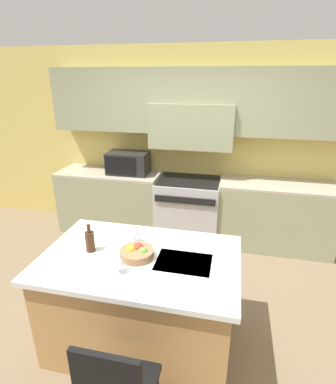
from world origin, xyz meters
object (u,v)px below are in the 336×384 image
object	(u,v)px
wine_bottle	(90,241)
wine_glass_near	(118,259)
microwave	(128,163)
fruit_bowl	(137,252)
range_stove	(188,209)
wine_glass_far	(135,230)

from	to	relation	value
wine_bottle	wine_glass_near	size ratio (longest dim) A/B	1.42
microwave	wine_glass_near	xyz separation A→B (m)	(0.72, -2.24, -0.07)
microwave	wine_bottle	xyz separation A→B (m)	(0.38, -2.01, -0.10)
fruit_bowl	microwave	bearing A→B (deg)	111.40
wine_bottle	fruit_bowl	bearing A→B (deg)	0.42
wine_bottle	wine_glass_near	xyz separation A→B (m)	(0.35, -0.23, 0.02)
wine_bottle	wine_glass_near	world-z (taller)	wine_bottle
microwave	wine_bottle	distance (m)	2.05
range_stove	fruit_bowl	size ratio (longest dim) A/B	3.26
wine_bottle	range_stove	bearing A→B (deg)	75.19
range_stove	fruit_bowl	bearing A→B (deg)	-93.41
wine_glass_far	range_stove	bearing A→B (deg)	83.50
wine_glass_far	fruit_bowl	distance (m)	0.24
fruit_bowl	wine_glass_far	bearing A→B (deg)	111.38
wine_bottle	fruit_bowl	distance (m)	0.41
wine_glass_near	wine_bottle	bearing A→B (deg)	146.16
range_stove	microwave	world-z (taller)	microwave
range_stove	microwave	bearing A→B (deg)	178.82
microwave	wine_bottle	world-z (taller)	microwave
range_stove	wine_bottle	world-z (taller)	wine_bottle
microwave	fruit_bowl	xyz separation A→B (m)	(0.79, -2.01, -0.16)
microwave	wine_glass_far	distance (m)	1.93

